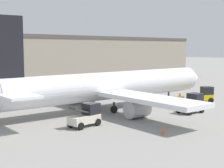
{
  "coord_description": "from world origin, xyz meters",
  "views": [
    {
      "loc": [
        -32.48,
        -30.84,
        8.28
      ],
      "look_at": [
        0.0,
        0.0,
        3.32
      ],
      "focal_mm": 55.0,
      "sensor_mm": 36.0,
      "label": 1
    }
  ],
  "objects_px": {
    "airplane": "(106,86)",
    "baggage_tug": "(203,95)",
    "safety_cone_near": "(163,131)",
    "pushback_tug": "(192,104)",
    "belt_loader_truck": "(86,116)",
    "ground_crew_worker": "(180,99)"
  },
  "relations": [
    {
      "from": "airplane",
      "to": "baggage_tug",
      "type": "bearing_deg",
      "value": -16.83
    },
    {
      "from": "safety_cone_near",
      "to": "baggage_tug",
      "type": "bearing_deg",
      "value": 18.17
    },
    {
      "from": "baggage_tug",
      "to": "safety_cone_near",
      "type": "relative_size",
      "value": 6.73
    },
    {
      "from": "pushback_tug",
      "to": "belt_loader_truck",
      "type": "bearing_deg",
      "value": 170.83
    },
    {
      "from": "ground_crew_worker",
      "to": "belt_loader_truck",
      "type": "distance_m",
      "value": 17.21
    },
    {
      "from": "airplane",
      "to": "pushback_tug",
      "type": "bearing_deg",
      "value": -49.02
    },
    {
      "from": "airplane",
      "to": "ground_crew_worker",
      "type": "relative_size",
      "value": 20.45
    },
    {
      "from": "ground_crew_worker",
      "to": "pushback_tug",
      "type": "height_order",
      "value": "pushback_tug"
    },
    {
      "from": "airplane",
      "to": "belt_loader_truck",
      "type": "height_order",
      "value": "airplane"
    },
    {
      "from": "airplane",
      "to": "belt_loader_truck",
      "type": "bearing_deg",
      "value": -139.98
    },
    {
      "from": "belt_loader_truck",
      "to": "pushback_tug",
      "type": "height_order",
      "value": "pushback_tug"
    },
    {
      "from": "ground_crew_worker",
      "to": "pushback_tug",
      "type": "distance_m",
      "value": 4.99
    },
    {
      "from": "ground_crew_worker",
      "to": "safety_cone_near",
      "type": "distance_m",
      "value": 16.03
    },
    {
      "from": "ground_crew_worker",
      "to": "belt_loader_truck",
      "type": "xyz_separation_m",
      "value": [
        -17.21,
        0.39,
        0.12
      ]
    },
    {
      "from": "belt_loader_truck",
      "to": "safety_cone_near",
      "type": "distance_m",
      "value": 8.16
    },
    {
      "from": "baggage_tug",
      "to": "safety_cone_near",
      "type": "xyz_separation_m",
      "value": [
        -18.9,
        -6.2,
        -0.8
      ]
    },
    {
      "from": "ground_crew_worker",
      "to": "belt_loader_truck",
      "type": "relative_size",
      "value": 0.51
    },
    {
      "from": "baggage_tug",
      "to": "pushback_tug",
      "type": "height_order",
      "value": "pushback_tug"
    },
    {
      "from": "ground_crew_worker",
      "to": "pushback_tug",
      "type": "xyz_separation_m",
      "value": [
        -3.26,
        -3.78,
        0.11
      ]
    },
    {
      "from": "airplane",
      "to": "ground_crew_worker",
      "type": "height_order",
      "value": "airplane"
    },
    {
      "from": "belt_loader_truck",
      "to": "safety_cone_near",
      "type": "xyz_separation_m",
      "value": [
        2.9,
        -7.58,
        -0.82
      ]
    },
    {
      "from": "ground_crew_worker",
      "to": "belt_loader_truck",
      "type": "height_order",
      "value": "belt_loader_truck"
    }
  ]
}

